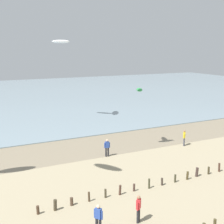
{
  "coord_description": "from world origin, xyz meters",
  "views": [
    {
      "loc": [
        -7.45,
        -2.84,
        10.26
      ],
      "look_at": [
        0.6,
        13.41,
        6.49
      ],
      "focal_mm": 49.77,
      "sensor_mm": 36.0,
      "label": 1
    }
  ],
  "objects_px": {
    "person_by_waterline": "(98,218)",
    "person_right_flank": "(138,208)",
    "kite_aloft_3": "(61,41)",
    "kite_aloft_2": "(139,90)",
    "person_left_flank": "(107,147)",
    "person_mid_beach": "(184,137)"
  },
  "relations": [
    {
      "from": "person_by_waterline",
      "to": "person_left_flank",
      "type": "relative_size",
      "value": 1.0
    },
    {
      "from": "person_right_flank",
      "to": "person_by_waterline",
      "type": "bearing_deg",
      "value": 178.26
    },
    {
      "from": "person_mid_beach",
      "to": "kite_aloft_2",
      "type": "bearing_deg",
      "value": 157.16
    },
    {
      "from": "person_left_flank",
      "to": "person_right_flank",
      "type": "relative_size",
      "value": 1.0
    },
    {
      "from": "person_mid_beach",
      "to": "person_right_flank",
      "type": "distance_m",
      "value": 16.02
    },
    {
      "from": "person_right_flank",
      "to": "kite_aloft_3",
      "type": "distance_m",
      "value": 29.56
    },
    {
      "from": "person_left_flank",
      "to": "person_by_waterline",
      "type": "bearing_deg",
      "value": -117.72
    },
    {
      "from": "person_mid_beach",
      "to": "person_by_waterline",
      "type": "relative_size",
      "value": 1.0
    },
    {
      "from": "person_by_waterline",
      "to": "kite_aloft_2",
      "type": "height_order",
      "value": "kite_aloft_2"
    },
    {
      "from": "person_right_flank",
      "to": "kite_aloft_2",
      "type": "distance_m",
      "value": 15.44
    },
    {
      "from": "person_mid_beach",
      "to": "kite_aloft_2",
      "type": "xyz_separation_m",
      "value": [
        -4.51,
        1.9,
        5.14
      ]
    },
    {
      "from": "person_left_flank",
      "to": "kite_aloft_3",
      "type": "bearing_deg",
      "value": 87.28
    },
    {
      "from": "person_by_waterline",
      "to": "person_left_flank",
      "type": "bearing_deg",
      "value": 62.28
    },
    {
      "from": "person_right_flank",
      "to": "kite_aloft_3",
      "type": "xyz_separation_m",
      "value": [
        4.03,
        27.46,
        10.17
      ]
    },
    {
      "from": "person_mid_beach",
      "to": "kite_aloft_3",
      "type": "xyz_separation_m",
      "value": [
        -8.02,
        16.9,
        10.17
      ]
    },
    {
      "from": "person_mid_beach",
      "to": "kite_aloft_2",
      "type": "relative_size",
      "value": 0.95
    },
    {
      "from": "person_mid_beach",
      "to": "person_right_flank",
      "type": "bearing_deg",
      "value": -138.75
    },
    {
      "from": "person_by_waterline",
      "to": "person_left_flank",
      "type": "height_order",
      "value": "same"
    },
    {
      "from": "kite_aloft_2",
      "to": "person_right_flank",
      "type": "bearing_deg",
      "value": 173.36
    },
    {
      "from": "person_mid_beach",
      "to": "person_left_flank",
      "type": "relative_size",
      "value": 1.0
    },
    {
      "from": "person_by_waterline",
      "to": "person_right_flank",
      "type": "bearing_deg",
      "value": -1.74
    },
    {
      "from": "person_mid_beach",
      "to": "kite_aloft_3",
      "type": "relative_size",
      "value": 0.63
    }
  ]
}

